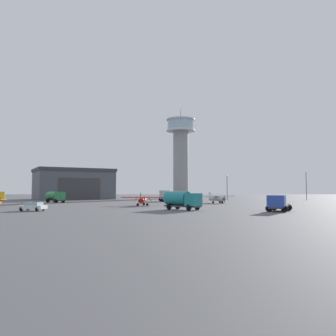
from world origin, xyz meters
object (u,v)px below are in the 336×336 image
Objects in this scene: airplane_silver at (217,198)px; light_post_east at (306,183)px; car_white at (33,206)px; truck_fuel_tanker_teal at (182,199)px; truck_fuel_tanker_green at (55,196)px; control_tower at (181,150)px; traffic_cone_near_left at (188,204)px; truck_flatbed_blue at (278,203)px; light_post_north at (227,185)px; truck_box_silver at (165,195)px; airplane_red at (143,200)px.

airplane_silver is 38.68m from light_post_east.
car_white is at bearing -73.51° from airplane_silver.
truck_fuel_tanker_green is (-30.93, 33.00, -0.06)m from truck_fuel_tanker_teal.
control_tower reaches higher than traffic_cone_near_left.
truck_flatbed_blue is at bearing -18.81° from airplane_silver.
light_post_north reaches higher than car_white.
light_post_north is (13.23, -30.25, -14.75)m from control_tower.
light_post_north is at bearing 63.86° from truck_fuel_tanker_green.
truck_fuel_tanker_teal is 11.54× the size of traffic_cone_near_left.
truck_flatbed_blue is 48.58m from truck_box_silver.
truck_box_silver is (-6.53, -42.08, -17.80)m from control_tower.
truck_fuel_tanker_green is 29.41m from truck_box_silver.
car_white is 68.65m from light_post_north.
light_post_north reaches higher than truck_flatbed_blue.
light_post_north is (7.14, 24.98, 3.53)m from airplane_silver.
truck_flatbed_blue is at bearing 25.69° from truck_fuel_tanker_teal.
light_post_north is 37.85m from traffic_cone_near_left.
truck_fuel_tanker_green is 74.33m from light_post_east.
traffic_cone_near_left is at bearing -127.58° from car_white.
traffic_cone_near_left is at bearing -124.38° from truck_flatbed_blue.
traffic_cone_near_left is at bearing -140.78° from light_post_east.
airplane_red is at bearing -78.46° from airplane_silver.
car_white is (-23.09, -2.52, -0.95)m from truck_fuel_tanker_teal.
truck_flatbed_blue is 1.59× the size of car_white.
truck_flatbed_blue is at bearing -92.89° from light_post_north.
airplane_silver reaches higher than car_white.
airplane_red is 29.93m from truck_fuel_tanker_green.
light_post_east is (43.92, 9.21, 3.56)m from truck_box_silver.
light_post_north reaches higher than traffic_cone_near_left.
light_post_north is (48.01, 20.00, 3.16)m from truck_fuel_tanker_green.
car_white is (-37.28, 1.86, -0.47)m from truck_flatbed_blue.
truck_box_silver is (28.25, 8.17, 0.11)m from truck_fuel_tanker_green.
traffic_cone_near_left is (-12.00, 22.88, -0.94)m from truck_flatbed_blue.
control_tower is 85.23m from truck_fuel_tanker_teal.
car_white is (-33.03, -30.54, -0.51)m from airplane_silver.
truck_flatbed_blue is 14.86m from truck_fuel_tanker_teal.
control_tower is at bearing 113.62° from light_post_north.
light_post_east is at bearing 99.27° from airplane_silver.
truck_box_silver is at bearing -131.75° from truck_flatbed_blue.
light_post_east is (31.31, 22.36, 4.05)m from airplane_silver.
truck_fuel_tanker_green is at bearing -64.89° from car_white.
truck_box_silver is at bearing 136.56° from truck_fuel_tanker_teal.
truck_fuel_tanker_teal reaches higher than truck_flatbed_blue.
control_tower reaches higher than airplane_silver.
truck_fuel_tanker_green is (-23.65, 18.34, 0.40)m from airplane_red.
control_tower reaches higher than car_white.
truck_fuel_tanker_teal is (-3.86, -83.25, -17.85)m from control_tower.
truck_box_silver is at bearing -149.10° from light_post_north.
truck_box_silver is at bearing -98.82° from control_tower.
light_post_north is (17.09, 53.00, 3.09)m from truck_fuel_tanker_teal.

